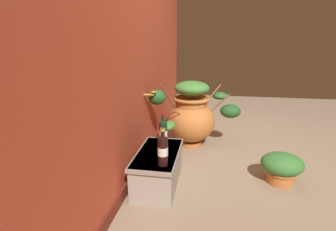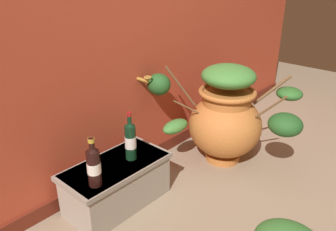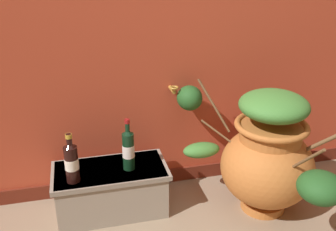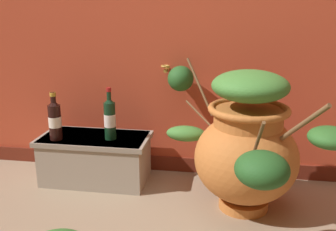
# 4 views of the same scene
# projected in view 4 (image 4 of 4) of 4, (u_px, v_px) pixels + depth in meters

# --- Properties ---
(terracotta_urn) EXTENTS (0.91, 0.98, 0.80)m
(terracotta_urn) POSITION_uv_depth(u_px,v_px,m) (246.00, 145.00, 2.08)
(terracotta_urn) COLOR #C17033
(terracotta_urn) RESTS_ON ground_plane
(stone_ledge) EXTENTS (0.69, 0.35, 0.30)m
(stone_ledge) POSITION_uv_depth(u_px,v_px,m) (95.00, 157.00, 2.49)
(stone_ledge) COLOR #9E9384
(stone_ledge) RESTS_ON ground_plane
(wine_bottle_left) EXTENTS (0.07, 0.07, 0.32)m
(wine_bottle_left) POSITION_uv_depth(u_px,v_px,m) (110.00, 117.00, 2.37)
(wine_bottle_left) COLOR black
(wine_bottle_left) RESTS_ON stone_ledge
(wine_bottle_middle) EXTENTS (0.08, 0.08, 0.30)m
(wine_bottle_middle) POSITION_uv_depth(u_px,v_px,m) (55.00, 119.00, 2.37)
(wine_bottle_middle) COLOR black
(wine_bottle_middle) RESTS_ON stone_ledge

